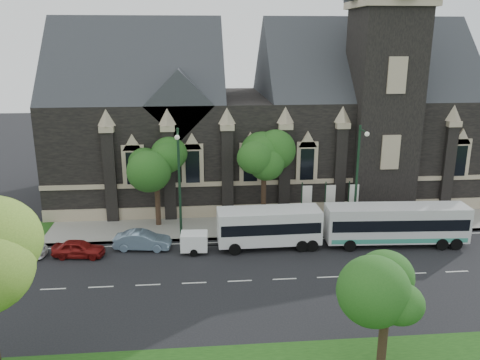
{
  "coord_description": "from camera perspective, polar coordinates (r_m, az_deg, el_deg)",
  "views": [
    {
      "loc": [
        -2.64,
        -29.15,
        15.41
      ],
      "look_at": [
        0.56,
        6.0,
        5.21
      ],
      "focal_mm": 36.73,
      "sensor_mm": 36.0,
      "label": 1
    }
  ],
  "objects": [
    {
      "name": "banner_flag_left",
      "position": [
        41.3,
        7.56,
        -2.42
      ],
      "size": [
        0.9,
        0.1,
        4.0
      ],
      "color": "#16311E",
      "rests_on": "ground"
    },
    {
      "name": "car_far_red",
      "position": [
        38.07,
        -18.22,
        -7.58
      ],
      "size": [
        3.92,
        1.97,
        1.28
      ],
      "primitive_type": "imported",
      "rotation": [
        0.0,
        0.0,
        1.45
      ],
      "color": "maroon",
      "rests_on": "ground"
    },
    {
      "name": "sidewalk",
      "position": [
        41.67,
        -1.21,
        -5.48
      ],
      "size": [
        80.0,
        5.0,
        0.15
      ],
      "primitive_type": "cube",
      "color": "gray",
      "rests_on": "ground"
    },
    {
      "name": "sedan",
      "position": [
        38.15,
        -11.26,
        -6.89
      ],
      "size": [
        4.41,
        1.99,
        1.4
      ],
      "primitive_type": "imported",
      "rotation": [
        0.0,
        0.0,
        1.45
      ],
      "color": "#7691AA",
      "rests_on": "ground"
    },
    {
      "name": "tour_coach",
      "position": [
        39.69,
        17.7,
        -4.86
      ],
      "size": [
        10.93,
        3.02,
        3.16
      ],
      "rotation": [
        0.0,
        0.0,
        -0.05
      ],
      "color": "silver",
      "rests_on": "ground"
    },
    {
      "name": "ground",
      "position": [
        33.08,
        -0.03,
        -11.65
      ],
      "size": [
        160.0,
        160.0,
        0.0
      ],
      "primitive_type": "plane",
      "color": "black",
      "rests_on": "ground"
    },
    {
      "name": "banner_flag_center",
      "position": [
        41.77,
        10.24,
        -2.32
      ],
      "size": [
        0.9,
        0.1,
        4.0
      ],
      "color": "#16311E",
      "rests_on": "ground"
    },
    {
      "name": "tree_park_east",
      "position": [
        24.24,
        17.07,
        -11.1
      ],
      "size": [
        3.4,
        3.4,
        6.28
      ],
      "color": "black",
      "rests_on": "ground"
    },
    {
      "name": "tree_walk_left",
      "position": [
        41.14,
        -9.47,
        2.29
      ],
      "size": [
        3.91,
        3.91,
        7.64
      ],
      "color": "black",
      "rests_on": "ground"
    },
    {
      "name": "tree_walk_right",
      "position": [
        41.42,
        3.06,
        2.7
      ],
      "size": [
        4.08,
        4.08,
        7.8
      ],
      "color": "black",
      "rests_on": "ground"
    },
    {
      "name": "car_far_white",
      "position": [
        39.73,
        -25.33,
        -7.14
      ],
      "size": [
        5.53,
        2.63,
        1.56
      ],
      "primitive_type": "imported",
      "rotation": [
        0.0,
        0.0,
        1.66
      ],
      "color": "white",
      "rests_on": "ground"
    },
    {
      "name": "street_lamp_near",
      "position": [
        39.75,
        13.53,
        0.64
      ],
      "size": [
        0.36,
        1.88,
        9.0
      ],
      "color": "#16311E",
      "rests_on": "ground"
    },
    {
      "name": "banner_flag_right",
      "position": [
        42.34,
        12.85,
        -2.23
      ],
      "size": [
        0.9,
        0.1,
        4.0
      ],
      "color": "#16311E",
      "rests_on": "ground"
    },
    {
      "name": "shuttle_bus",
      "position": [
        37.52,
        3.39,
        -5.3
      ],
      "size": [
        7.84,
        2.86,
        3.01
      ],
      "rotation": [
        0.0,
        0.0,
        0.02
      ],
      "color": "silver",
      "rests_on": "ground"
    },
    {
      "name": "box_trailer",
      "position": [
        36.98,
        -5.34,
        -7.12
      ],
      "size": [
        2.9,
        1.7,
        1.53
      ],
      "rotation": [
        0.0,
        0.0,
        -0.05
      ],
      "color": "white",
      "rests_on": "ground"
    },
    {
      "name": "museum",
      "position": [
        49.1,
        3.97,
        7.59
      ],
      "size": [
        40.0,
        17.7,
        29.9
      ],
      "color": "black",
      "rests_on": "ground"
    },
    {
      "name": "street_lamp_mid",
      "position": [
        37.71,
        -7.07,
        0.14
      ],
      "size": [
        0.36,
        1.88,
        9.0
      ],
      "color": "#16311E",
      "rests_on": "ground"
    }
  ]
}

